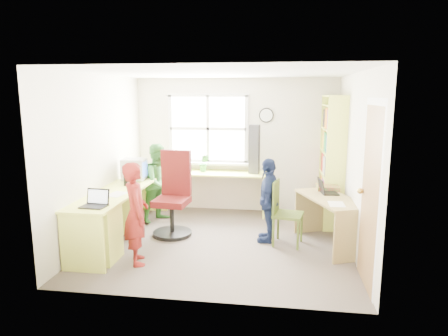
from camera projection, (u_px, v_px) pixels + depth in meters
The scene contains 19 objects.
room at pixel (223, 158), 5.67m from camera, with size 3.64×3.44×2.44m.
l_desk at pixel (127, 214), 5.62m from camera, with size 2.38×2.95×0.75m.
right_desk at pixel (330, 211), 5.57m from camera, with size 0.98×1.34×0.70m.
bookshelf at pixel (332, 163), 6.54m from camera, with size 0.30×1.02×2.10m.
swivel_chair at pixel (174, 199), 6.07m from camera, with size 0.64×0.64×1.27m.
wooden_chair at pixel (283, 210), 5.64m from camera, with size 0.47×0.47×0.92m.
crt_monitor at pixel (134, 169), 6.41m from camera, with size 0.37×0.33×0.35m.
laptop_left at pixel (96, 202), 4.93m from camera, with size 0.32×0.27×0.21m.
laptop_right at pixel (326, 190), 5.78m from camera, with size 0.30×0.35×0.21m.
speaker_a at pixel (127, 180), 6.05m from camera, with size 0.10×0.10×0.17m.
speaker_b at pixel (140, 172), 6.67m from camera, with size 0.11×0.11×0.18m.
cd_tower at pixel (254, 149), 6.92m from camera, with size 0.19×0.18×0.85m.
game_box at pixel (328, 187), 6.01m from camera, with size 0.33×0.33×0.06m.
paper_a at pixel (117, 194), 5.52m from camera, with size 0.28×0.35×0.00m.
paper_b at pixel (336, 204), 5.21m from camera, with size 0.20×0.29×0.00m.
potted_plant at pixel (204, 163), 7.10m from camera, with size 0.17×0.14×0.31m, color #2C6F2F.
person_red at pixel (136, 213), 4.98m from camera, with size 0.47×0.31×1.30m, color maroon.
person_green at pixel (160, 183), 6.69m from camera, with size 0.64×0.50×1.31m, color #337930.
person_navy at pixel (268, 200), 5.75m from camera, with size 0.72×0.30×1.22m, color #162146.
Camera 1 is at (0.81, -5.44, 2.12)m, focal length 32.00 mm.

